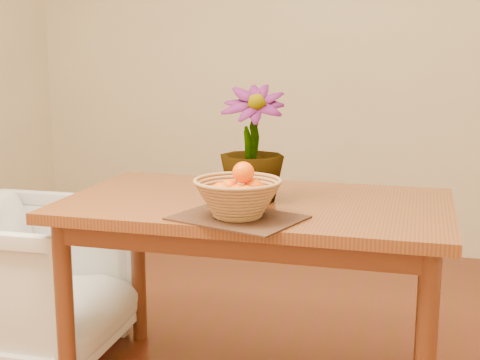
% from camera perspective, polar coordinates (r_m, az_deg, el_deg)
% --- Properties ---
extents(wall_back, '(4.00, 0.02, 2.70)m').
position_cam_1_polar(wall_back, '(4.30, 7.80, 11.80)').
color(wall_back, beige).
rests_on(wall_back, floor).
extents(table, '(1.40, 0.80, 0.75)m').
position_cam_1_polar(table, '(2.47, 1.36, -3.72)').
color(table, brown).
rests_on(table, floor).
extents(placemat, '(0.47, 0.40, 0.01)m').
position_cam_1_polar(placemat, '(2.18, -0.20, -3.25)').
color(placemat, '#3C2216').
rests_on(placemat, table).
extents(wicker_basket, '(0.29, 0.29, 0.12)m').
position_cam_1_polar(wicker_basket, '(2.17, -0.20, -1.68)').
color(wicker_basket, '#AC7A47').
rests_on(wicker_basket, placemat).
extents(orange_pile, '(0.16, 0.15, 0.13)m').
position_cam_1_polar(orange_pile, '(2.16, -0.10, -0.70)').
color(orange_pile, '#FF5704').
rests_on(orange_pile, wicker_basket).
extents(potted_plant, '(0.27, 0.27, 0.42)m').
position_cam_1_polar(potted_plant, '(2.40, 1.03, 3.10)').
color(potted_plant, '#194915').
rests_on(potted_plant, table).
extents(armchair, '(0.68, 0.73, 0.73)m').
position_cam_1_polar(armchair, '(2.96, -17.14, -7.66)').
color(armchair, gray).
rests_on(armchair, floor).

